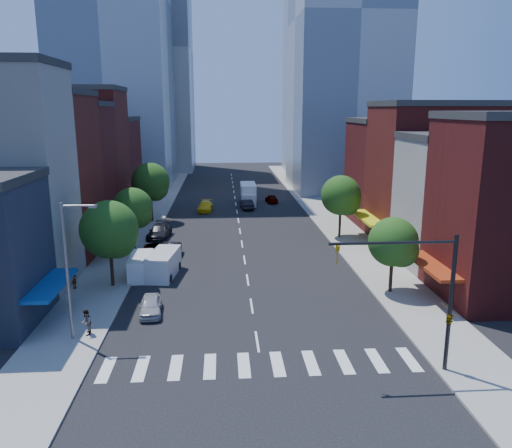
{
  "coord_description": "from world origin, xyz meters",
  "views": [
    {
      "loc": [
        -2.12,
        -29.76,
        14.78
      ],
      "look_at": [
        0.77,
        12.29,
        5.0
      ],
      "focal_mm": 35.0,
      "sensor_mm": 36.0,
      "label": 1
    }
  ],
  "objects_px": {
    "parked_car_third": "(155,253)",
    "parked_car_rear": "(159,232)",
    "pedestrian_far": "(86,323)",
    "cargo_van_near": "(163,264)",
    "box_truck": "(248,194)",
    "cargo_van_far": "(141,267)",
    "pedestrian_near": "(74,279)",
    "traffic_car_far": "(272,199)",
    "parked_car_second": "(170,251)",
    "taxi": "(205,206)",
    "parked_car_front": "(151,305)",
    "traffic_car_oncoming": "(246,204)"
  },
  "relations": [
    {
      "from": "parked_car_rear",
      "to": "cargo_van_near",
      "type": "height_order",
      "value": "cargo_van_near"
    },
    {
      "from": "cargo_van_near",
      "to": "pedestrian_near",
      "type": "bearing_deg",
      "value": -148.92
    },
    {
      "from": "parked_car_second",
      "to": "cargo_van_far",
      "type": "relative_size",
      "value": 0.93
    },
    {
      "from": "taxi",
      "to": "traffic_car_oncoming",
      "type": "relative_size",
      "value": 1.1
    },
    {
      "from": "cargo_van_near",
      "to": "box_truck",
      "type": "height_order",
      "value": "box_truck"
    },
    {
      "from": "box_truck",
      "to": "pedestrian_near",
      "type": "bearing_deg",
      "value": -112.91
    },
    {
      "from": "parked_car_front",
      "to": "traffic_car_far",
      "type": "distance_m",
      "value": 45.71
    },
    {
      "from": "cargo_van_far",
      "to": "box_truck",
      "type": "height_order",
      "value": "box_truck"
    },
    {
      "from": "parked_car_front",
      "to": "cargo_van_far",
      "type": "height_order",
      "value": "cargo_van_far"
    },
    {
      "from": "parked_car_third",
      "to": "cargo_van_far",
      "type": "height_order",
      "value": "cargo_van_far"
    },
    {
      "from": "cargo_van_far",
      "to": "traffic_car_far",
      "type": "bearing_deg",
      "value": 64.22
    },
    {
      "from": "pedestrian_near",
      "to": "cargo_van_near",
      "type": "bearing_deg",
      "value": -66.89
    },
    {
      "from": "parked_car_third",
      "to": "taxi",
      "type": "height_order",
      "value": "parked_car_third"
    },
    {
      "from": "pedestrian_near",
      "to": "parked_car_third",
      "type": "bearing_deg",
      "value": -35.28
    },
    {
      "from": "parked_car_second",
      "to": "traffic_car_far",
      "type": "xyz_separation_m",
      "value": [
        13.28,
        29.47,
        -0.07
      ]
    },
    {
      "from": "parked_car_second",
      "to": "taxi",
      "type": "bearing_deg",
      "value": 90.03
    },
    {
      "from": "pedestrian_near",
      "to": "pedestrian_far",
      "type": "bearing_deg",
      "value": -160.15
    },
    {
      "from": "parked_car_second",
      "to": "pedestrian_near",
      "type": "relative_size",
      "value": 2.74
    },
    {
      "from": "cargo_van_far",
      "to": "box_truck",
      "type": "bearing_deg",
      "value": 69.32
    },
    {
      "from": "taxi",
      "to": "pedestrian_near",
      "type": "distance_m",
      "value": 33.72
    },
    {
      "from": "box_truck",
      "to": "pedestrian_near",
      "type": "height_order",
      "value": "box_truck"
    },
    {
      "from": "parked_car_rear",
      "to": "cargo_van_far",
      "type": "relative_size",
      "value": 1.14
    },
    {
      "from": "traffic_car_far",
      "to": "box_truck",
      "type": "height_order",
      "value": "box_truck"
    },
    {
      "from": "parked_car_rear",
      "to": "traffic_car_far",
      "type": "height_order",
      "value": "parked_car_rear"
    },
    {
      "from": "taxi",
      "to": "parked_car_third",
      "type": "bearing_deg",
      "value": -95.67
    },
    {
      "from": "parked_car_rear",
      "to": "cargo_van_near",
      "type": "bearing_deg",
      "value": -75.98
    },
    {
      "from": "pedestrian_near",
      "to": "pedestrian_far",
      "type": "relative_size",
      "value": 0.94
    },
    {
      "from": "parked_car_front",
      "to": "parked_car_third",
      "type": "distance_m",
      "value": 13.55
    },
    {
      "from": "parked_car_third",
      "to": "cargo_van_near",
      "type": "xyz_separation_m",
      "value": [
        1.37,
        -4.99,
        0.36
      ]
    },
    {
      "from": "parked_car_third",
      "to": "cargo_van_far",
      "type": "relative_size",
      "value": 1.14
    },
    {
      "from": "parked_car_second",
      "to": "pedestrian_near",
      "type": "distance_m",
      "value": 11.24
    },
    {
      "from": "parked_car_third",
      "to": "cargo_van_near",
      "type": "distance_m",
      "value": 5.19
    },
    {
      "from": "cargo_van_far",
      "to": "pedestrian_far",
      "type": "height_order",
      "value": "cargo_van_far"
    },
    {
      "from": "parked_car_front",
      "to": "pedestrian_far",
      "type": "distance_m",
      "value": 5.14
    },
    {
      "from": "traffic_car_far",
      "to": "pedestrian_near",
      "type": "height_order",
      "value": "pedestrian_near"
    },
    {
      "from": "cargo_van_far",
      "to": "pedestrian_near",
      "type": "distance_m",
      "value": 5.79
    },
    {
      "from": "traffic_car_far",
      "to": "box_truck",
      "type": "relative_size",
      "value": 0.5
    },
    {
      "from": "parked_car_second",
      "to": "box_truck",
      "type": "height_order",
      "value": "box_truck"
    },
    {
      "from": "parked_car_front",
      "to": "box_truck",
      "type": "height_order",
      "value": "box_truck"
    },
    {
      "from": "traffic_car_far",
      "to": "parked_car_rear",
      "type": "bearing_deg",
      "value": 48.35
    },
    {
      "from": "cargo_van_far",
      "to": "pedestrian_far",
      "type": "bearing_deg",
      "value": -100.57
    },
    {
      "from": "parked_car_rear",
      "to": "pedestrian_far",
      "type": "relative_size",
      "value": 3.18
    },
    {
      "from": "parked_car_front",
      "to": "parked_car_second",
      "type": "bearing_deg",
      "value": 85.04
    },
    {
      "from": "box_truck",
      "to": "parked_car_second",
      "type": "bearing_deg",
      "value": -107.46
    },
    {
      "from": "parked_car_second",
      "to": "cargo_van_far",
      "type": "bearing_deg",
      "value": -101.75
    },
    {
      "from": "parked_car_rear",
      "to": "pedestrian_far",
      "type": "bearing_deg",
      "value": -87.96
    },
    {
      "from": "cargo_van_far",
      "to": "box_truck",
      "type": "relative_size",
      "value": 0.62
    },
    {
      "from": "parked_car_third",
      "to": "parked_car_rear",
      "type": "bearing_deg",
      "value": 90.51
    },
    {
      "from": "taxi",
      "to": "pedestrian_near",
      "type": "bearing_deg",
      "value": -102.73
    },
    {
      "from": "taxi",
      "to": "box_truck",
      "type": "relative_size",
      "value": 0.63
    }
  ]
}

